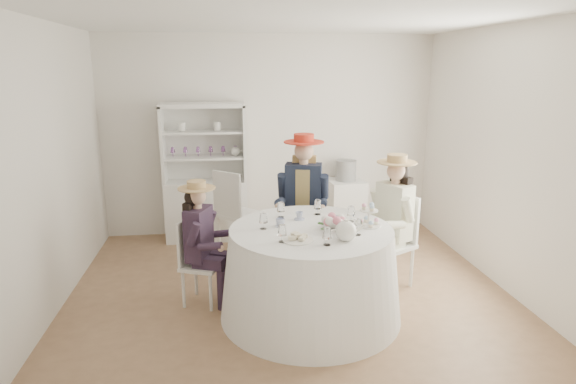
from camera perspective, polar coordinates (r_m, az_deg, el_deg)
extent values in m
plane|color=#846042|center=(5.12, 0.15, -11.72)|extent=(4.50, 4.50, 0.00)
plane|color=white|center=(4.61, 0.17, 19.93)|extent=(4.50, 4.50, 0.00)
plane|color=white|center=(6.64, -2.16, 6.63)|extent=(4.50, 0.00, 4.50)
plane|color=white|center=(2.78, 5.69, -4.88)|extent=(4.50, 0.00, 4.50)
plane|color=white|center=(4.92, -26.80, 2.22)|extent=(0.00, 4.50, 4.50)
plane|color=white|center=(5.45, 24.35, 3.57)|extent=(0.00, 4.50, 4.50)
cone|color=white|center=(4.54, 2.70, -9.56)|extent=(1.69, 1.69, 0.83)
cylinder|color=white|center=(4.38, 2.76, -4.45)|extent=(1.49, 1.49, 0.02)
cube|color=silver|center=(6.58, -9.58, -2.09)|extent=(1.15, 0.71, 0.81)
cube|color=silver|center=(6.56, -9.87, 5.91)|extent=(1.04, 0.36, 0.99)
cube|color=silver|center=(6.32, -10.12, 10.09)|extent=(1.15, 0.71, 0.05)
cube|color=silver|center=(6.42, -14.59, 5.47)|extent=(0.16, 0.40, 0.99)
cube|color=silver|center=(6.38, -5.22, 5.82)|extent=(0.16, 0.40, 0.99)
cube|color=silver|center=(6.41, -9.85, 4.08)|extent=(1.07, 0.65, 0.03)
cube|color=silver|center=(6.36, -9.99, 7.03)|extent=(1.07, 0.65, 0.03)
sphere|color=white|center=(6.39, -6.25, 4.84)|extent=(0.13, 0.13, 0.13)
cube|color=silver|center=(6.78, 6.75, -1.72)|extent=(0.53, 0.53, 0.75)
cylinder|color=black|center=(6.65, 6.89, 2.56)|extent=(0.36, 0.36, 0.28)
cube|color=silver|center=(4.82, -10.15, -8.55)|extent=(0.46, 0.46, 0.04)
cylinder|color=silver|center=(4.73, -9.16, -11.66)|extent=(0.03, 0.03, 0.39)
cylinder|color=silver|center=(4.96, -7.86, -10.29)|extent=(0.03, 0.03, 0.39)
cylinder|color=silver|center=(4.84, -12.29, -11.17)|extent=(0.03, 0.03, 0.39)
cylinder|color=silver|center=(5.07, -10.86, -9.87)|extent=(0.03, 0.03, 0.39)
cube|color=silver|center=(4.79, -12.01, -5.69)|extent=(0.15, 0.32, 0.44)
cube|color=black|center=(4.71, -10.52, -4.86)|extent=(0.28, 0.36, 0.51)
cube|color=black|center=(4.68, -9.40, -8.27)|extent=(0.32, 0.22, 0.11)
cylinder|color=black|center=(4.75, -7.87, -11.39)|extent=(0.09, 0.09, 0.41)
cylinder|color=black|center=(4.52, -11.11, -4.91)|extent=(0.17, 0.13, 0.24)
cube|color=black|center=(4.82, -8.64, -7.57)|extent=(0.32, 0.22, 0.11)
cylinder|color=black|center=(4.88, -7.16, -10.61)|extent=(0.09, 0.09, 0.41)
cylinder|color=black|center=(4.83, -9.28, -3.52)|extent=(0.17, 0.13, 0.24)
cylinder|color=#D8A889|center=(4.62, -10.68, -1.67)|extent=(0.08, 0.08, 0.07)
sphere|color=#D8A889|center=(4.60, -10.74, -0.51)|extent=(0.17, 0.17, 0.17)
sphere|color=black|center=(4.62, -11.18, -0.63)|extent=(0.17, 0.17, 0.17)
cube|color=black|center=(4.69, -11.39, -3.05)|extent=(0.14, 0.22, 0.34)
cylinder|color=tan|center=(4.58, -10.78, 0.45)|extent=(0.35, 0.35, 0.01)
cylinder|color=tan|center=(4.57, -10.80, 0.88)|extent=(0.18, 0.18, 0.07)
cube|color=silver|center=(5.50, 1.78, -4.19)|extent=(0.54, 0.54, 0.04)
cylinder|color=silver|center=(5.44, -0.28, -7.27)|extent=(0.04, 0.04, 0.49)
cylinder|color=silver|center=(5.41, 3.48, -7.42)|extent=(0.04, 0.04, 0.49)
cylinder|color=silver|center=(5.77, 0.15, -5.96)|extent=(0.04, 0.04, 0.49)
cylinder|color=silver|center=(5.74, 3.69, -6.10)|extent=(0.04, 0.04, 0.49)
cube|color=silver|center=(5.60, 1.99, -0.64)|extent=(0.42, 0.14, 0.55)
cube|color=#1A2134|center=(5.40, 1.84, 0.01)|extent=(0.44, 0.31, 0.64)
cube|color=tan|center=(5.40, 1.84, 0.01)|extent=(0.21, 0.27, 0.55)
cube|color=#1A2134|center=(5.36, 0.60, -3.71)|extent=(0.23, 0.40, 0.13)
cylinder|color=#1A2134|center=(5.33, 0.41, -7.64)|extent=(0.11, 0.11, 0.51)
cylinder|color=#1A2134|center=(5.37, -0.64, 0.76)|extent=(0.14, 0.21, 0.31)
cube|color=#1A2134|center=(5.34, 2.73, -3.79)|extent=(0.23, 0.40, 0.13)
cylinder|color=#1A2134|center=(5.31, 2.57, -7.73)|extent=(0.11, 0.11, 0.51)
cylinder|color=#1A2134|center=(5.33, 4.26, 0.62)|extent=(0.14, 0.21, 0.31)
cylinder|color=#D8A889|center=(5.33, 1.87, 3.59)|extent=(0.10, 0.10, 0.09)
sphere|color=#D8A889|center=(5.31, 1.88, 4.88)|extent=(0.21, 0.21, 0.21)
sphere|color=tan|center=(5.36, 1.92, 4.80)|extent=(0.21, 0.21, 0.21)
cube|color=tan|center=(5.45, 1.94, 2.16)|extent=(0.28, 0.15, 0.42)
cylinder|color=red|center=(5.29, 1.89, 5.95)|extent=(0.44, 0.44, 0.01)
cylinder|color=red|center=(5.28, 1.89, 6.42)|extent=(0.22, 0.22, 0.09)
cube|color=silver|center=(5.21, 12.09, -6.18)|extent=(0.54, 0.54, 0.04)
cylinder|color=silver|center=(5.28, 9.46, -8.43)|extent=(0.04, 0.04, 0.44)
cylinder|color=silver|center=(5.08, 12.05, -9.53)|extent=(0.04, 0.04, 0.44)
cylinder|color=silver|center=(5.50, 11.86, -7.60)|extent=(0.04, 0.04, 0.44)
cylinder|color=silver|center=(5.31, 14.43, -8.60)|extent=(0.04, 0.04, 0.44)
cube|color=silver|center=(5.25, 13.59, -2.96)|extent=(0.21, 0.35, 0.50)
cube|color=silver|center=(5.10, 12.46, -2.21)|extent=(0.35, 0.41, 0.58)
cube|color=silver|center=(5.15, 10.48, -5.36)|extent=(0.36, 0.28, 0.12)
cylinder|color=silver|center=(5.17, 9.21, -8.84)|extent=(0.10, 0.10, 0.46)
cylinder|color=silver|center=(5.19, 10.51, -1.01)|extent=(0.20, 0.16, 0.28)
cube|color=silver|center=(5.04, 11.96, -5.91)|extent=(0.36, 0.28, 0.12)
cylinder|color=silver|center=(5.05, 10.67, -9.47)|extent=(0.10, 0.10, 0.46)
cylinder|color=silver|center=(4.92, 13.98, -2.07)|extent=(0.20, 0.16, 0.28)
cylinder|color=#D8A889|center=(5.02, 12.66, 1.20)|extent=(0.09, 0.09, 0.08)
sphere|color=#D8A889|center=(5.00, 12.73, 2.43)|extent=(0.19, 0.19, 0.19)
sphere|color=black|center=(5.04, 13.06, 2.32)|extent=(0.19, 0.19, 0.19)
cube|color=black|center=(5.12, 13.17, -0.22)|extent=(0.18, 0.25, 0.38)
cylinder|color=tan|center=(4.98, 12.78, 3.45)|extent=(0.40, 0.40, 0.01)
cylinder|color=tan|center=(4.97, 12.81, 3.91)|extent=(0.20, 0.20, 0.08)
cube|color=silver|center=(6.02, -5.91, -2.63)|extent=(0.62, 0.62, 0.04)
cylinder|color=silver|center=(6.12, -3.52, -4.77)|extent=(0.04, 0.04, 0.48)
cylinder|color=silver|center=(6.34, -6.03, -4.15)|extent=(0.04, 0.04, 0.48)
cylinder|color=silver|center=(5.87, -5.65, -5.70)|extent=(0.04, 0.04, 0.48)
cylinder|color=silver|center=(6.09, -8.19, -5.01)|extent=(0.04, 0.04, 0.48)
cube|color=silver|center=(5.80, -7.25, -0.30)|extent=(0.33, 0.30, 0.55)
imported|color=white|center=(4.41, -0.91, -3.68)|extent=(0.10, 0.10, 0.07)
imported|color=white|center=(4.61, 1.36, -2.88)|extent=(0.09, 0.09, 0.07)
imported|color=white|center=(4.49, 5.99, -3.40)|extent=(0.11, 0.11, 0.07)
imported|color=white|center=(4.41, 5.56, -3.83)|extent=(0.30, 0.30, 0.06)
sphere|color=pink|center=(4.29, 6.30, -3.36)|extent=(0.08, 0.08, 0.08)
sphere|color=white|center=(4.33, 5.90, -3.19)|extent=(0.08, 0.08, 0.08)
sphere|color=pink|center=(4.34, 5.24, -3.14)|extent=(0.08, 0.08, 0.08)
sphere|color=white|center=(4.31, 4.69, -3.24)|extent=(0.08, 0.08, 0.08)
sphere|color=pink|center=(4.27, 4.56, -3.45)|extent=(0.08, 0.08, 0.08)
sphere|color=white|center=(4.23, 4.95, -3.63)|extent=(0.08, 0.08, 0.08)
sphere|color=pink|center=(4.22, 5.64, -3.68)|extent=(0.08, 0.08, 0.08)
sphere|color=white|center=(4.25, 6.19, -3.57)|extent=(0.08, 0.08, 0.08)
sphere|color=white|center=(4.09, 6.88, -4.61)|extent=(0.18, 0.18, 0.18)
cylinder|color=white|center=(4.11, 8.39, -4.39)|extent=(0.11, 0.03, 0.09)
cylinder|color=white|center=(4.06, 6.92, -3.40)|extent=(0.04, 0.04, 0.02)
cylinder|color=white|center=(4.07, 1.16, -5.68)|extent=(0.27, 0.27, 0.01)
cube|color=beige|center=(4.04, 0.48, -5.49)|extent=(0.06, 0.04, 0.03)
cube|color=beige|center=(4.06, 1.16, -5.19)|extent=(0.07, 0.06, 0.03)
cube|color=beige|center=(4.09, 1.83, -5.22)|extent=(0.07, 0.07, 0.03)
cube|color=beige|center=(4.10, 0.79, -5.01)|extent=(0.07, 0.07, 0.03)
cube|color=beige|center=(4.03, 1.68, -5.53)|extent=(0.07, 0.07, 0.03)
cylinder|color=white|center=(4.50, 9.50, -3.91)|extent=(0.22, 0.22, 0.01)
cylinder|color=white|center=(4.48, 9.54, -3.08)|extent=(0.02, 0.02, 0.15)
cylinder|color=white|center=(4.45, 9.58, -2.17)|extent=(0.17, 0.17, 0.01)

